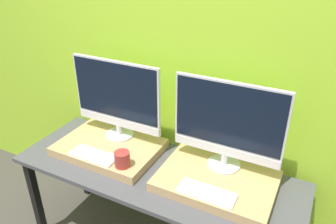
# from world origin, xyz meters

# --- Properties ---
(wall_back) EXTENTS (8.00, 0.04, 2.60)m
(wall_back) POSITION_xyz_m (0.00, 0.72, 1.30)
(wall_back) COLOR #9ED12D
(wall_back) RESTS_ON ground_plane
(workbench) EXTENTS (1.83, 0.65, 0.73)m
(workbench) POSITION_xyz_m (0.00, 0.32, 0.65)
(workbench) COLOR #47474C
(workbench) RESTS_ON ground_plane
(wooden_riser_left) EXTENTS (0.68, 0.48, 0.06)m
(wooden_riser_left) POSITION_xyz_m (-0.39, 0.37, 0.75)
(wooden_riser_left) COLOR tan
(wooden_riser_left) RESTS_ON workbench
(monitor_left) EXTENTS (0.66, 0.20, 0.55)m
(monitor_left) POSITION_xyz_m (-0.39, 0.50, 1.08)
(monitor_left) COLOR silver
(monitor_left) RESTS_ON wooden_riser_left
(keyboard_left) EXTENTS (0.32, 0.13, 0.01)m
(keyboard_left) POSITION_xyz_m (-0.39, 0.21, 0.79)
(keyboard_left) COLOR silver
(keyboard_left) RESTS_ON wooden_riser_left
(mug) EXTENTS (0.09, 0.09, 0.10)m
(mug) POSITION_xyz_m (-0.16, 0.21, 0.83)
(mug) COLOR #9E332D
(mug) RESTS_ON wooden_riser_left
(wooden_riser_right) EXTENTS (0.68, 0.48, 0.06)m
(wooden_riser_right) POSITION_xyz_m (0.39, 0.37, 0.75)
(wooden_riser_right) COLOR tan
(wooden_riser_right) RESTS_ON workbench
(monitor_right) EXTENTS (0.66, 0.20, 0.55)m
(monitor_right) POSITION_xyz_m (0.39, 0.50, 1.08)
(monitor_right) COLOR silver
(monitor_right) RESTS_ON wooden_riser_right
(keyboard_right) EXTENTS (0.32, 0.13, 0.01)m
(keyboard_right) POSITION_xyz_m (0.39, 0.21, 0.79)
(keyboard_right) COLOR silver
(keyboard_right) RESTS_ON wooden_riser_right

